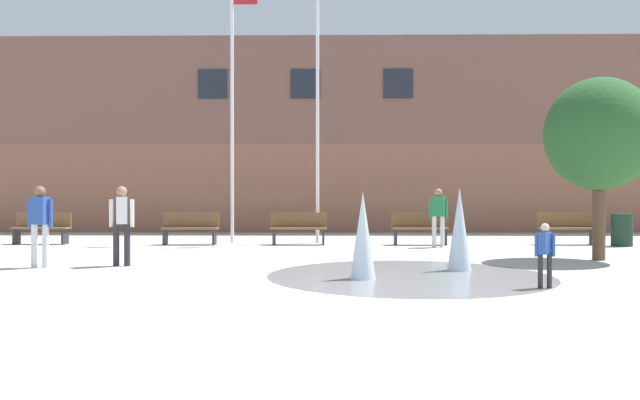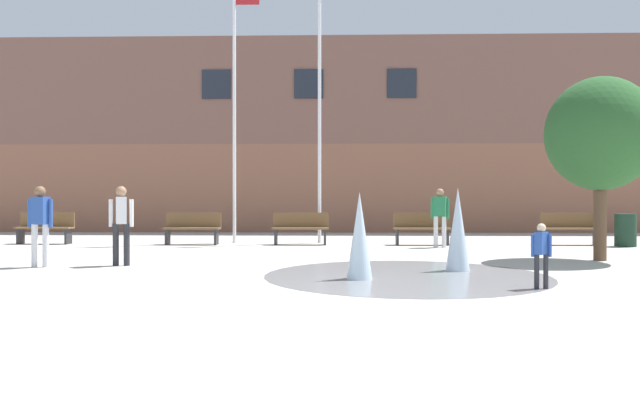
{
  "view_description": "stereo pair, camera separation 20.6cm",
  "coord_description": "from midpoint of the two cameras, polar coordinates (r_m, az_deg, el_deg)",
  "views": [
    {
      "loc": [
        0.89,
        -6.44,
        1.41
      ],
      "look_at": [
        0.69,
        7.9,
        1.3
      ],
      "focal_mm": 35.0,
      "sensor_mm": 36.0,
      "label": 1
    },
    {
      "loc": [
        1.1,
        -6.44,
        1.41
      ],
      "look_at": [
        0.69,
        7.9,
        1.3
      ],
      "focal_mm": 35.0,
      "sensor_mm": 36.0,
      "label": 2
    }
  ],
  "objects": [
    {
      "name": "splash_fountain",
      "position": [
        11.19,
        8.13,
        -3.88
      ],
      "size": [
        4.98,
        4.98,
        1.56
      ],
      "color": "gray",
      "rests_on": "ground"
    },
    {
      "name": "teen_by_trashcan",
      "position": [
        17.13,
        10.42,
        -1.16
      ],
      "size": [
        0.5,
        0.32,
        1.59
      ],
      "rotation": [
        0.0,
        0.0,
        -0.39
      ],
      "color": "silver",
      "rests_on": "ground"
    },
    {
      "name": "ground_plane",
      "position": [
        6.66,
        -7.98,
        -11.78
      ],
      "size": [
        100.0,
        100.0,
        0.0
      ],
      "primitive_type": "plane",
      "color": "#B2ADA3"
    },
    {
      "name": "flagpole_right",
      "position": [
        18.64,
        -0.46,
        9.31
      ],
      "size": [
        0.8,
        0.1,
        8.08
      ],
      "color": "silver",
      "rests_on": "ground"
    },
    {
      "name": "park_bench_under_right_flagpole",
      "position": [
        17.93,
        8.78,
        -2.54
      ],
      "size": [
        1.6,
        0.44,
        0.91
      ],
      "color": "#28282D",
      "rests_on": "ground"
    },
    {
      "name": "park_bench_center",
      "position": [
        17.79,
        -2.29,
        -2.56
      ],
      "size": [
        1.6,
        0.44,
        0.91
      ],
      "color": "#28282D",
      "rests_on": "ground"
    },
    {
      "name": "adult_watching",
      "position": [
        13.34,
        -24.64,
        -1.65
      ],
      "size": [
        0.5,
        0.3,
        1.59
      ],
      "rotation": [
        0.0,
        0.0,
        2.81
      ],
      "color": "silver",
      "rests_on": "ground"
    },
    {
      "name": "park_bench_left_of_flagpoles",
      "position": [
        19.73,
        -24.36,
        -2.3
      ],
      "size": [
        1.6,
        0.44,
        0.91
      ],
      "color": "#28282D",
      "rests_on": "ground"
    },
    {
      "name": "adult_in_red",
      "position": [
        13.04,
        -18.11,
        -1.67
      ],
      "size": [
        0.5,
        0.39,
        1.59
      ],
      "rotation": [
        0.0,
        0.0,
        1.93
      ],
      "color": "#28282D",
      "rests_on": "ground"
    },
    {
      "name": "street_tree_near_building",
      "position": [
        14.83,
        23.8,
        5.48
      ],
      "size": [
        2.31,
        2.31,
        3.96
      ],
      "color": "brown",
      "rests_on": "ground"
    },
    {
      "name": "trash_can",
      "position": [
        19.11,
        25.6,
        -2.48
      ],
      "size": [
        0.56,
        0.56,
        0.9
      ],
      "primitive_type": "cylinder",
      "color": "#193323",
      "rests_on": "ground"
    },
    {
      "name": "library_building",
      "position": [
        26.64,
        -1.34,
        5.43
      ],
      "size": [
        36.0,
        6.05,
        7.46
      ],
      "color": "brown",
      "rests_on": "ground"
    },
    {
      "name": "park_bench_under_left_flagpole",
      "position": [
        18.19,
        -12.09,
        -2.5
      ],
      "size": [
        1.6,
        0.44,
        0.91
      ],
      "color": "#28282D",
      "rests_on": "ground"
    },
    {
      "name": "flagpole_left",
      "position": [
        18.85,
        -8.26,
        8.94
      ],
      "size": [
        0.8,
        0.1,
        7.91
      ],
      "color": "silver",
      "rests_on": "ground"
    },
    {
      "name": "child_running",
      "position": [
        10.0,
        19.32,
        -4.35
      ],
      "size": [
        0.31,
        0.24,
        0.99
      ],
      "rotation": [
        0.0,
        0.0,
        0.79
      ],
      "color": "#28282D",
      "rests_on": "ground"
    },
    {
      "name": "park_bench_far_right",
      "position": [
        19.08,
        21.4,
        -2.39
      ],
      "size": [
        1.6,
        0.44,
        0.91
      ],
      "color": "#28282D",
      "rests_on": "ground"
    }
  ]
}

